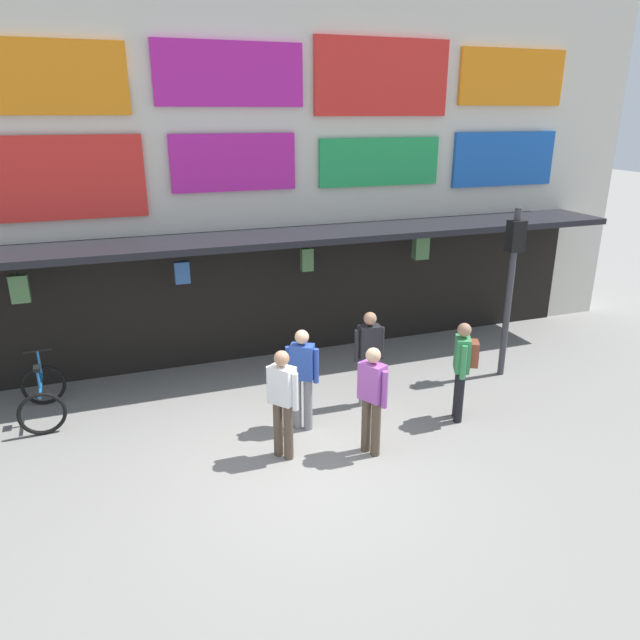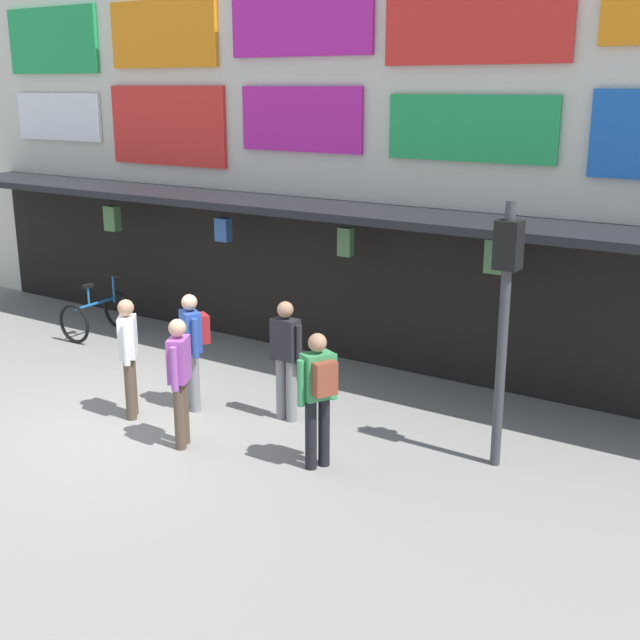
# 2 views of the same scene
# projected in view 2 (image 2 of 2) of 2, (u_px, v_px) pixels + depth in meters

# --- Properties ---
(ground_plane) EXTENTS (80.00, 80.00, 0.00)m
(ground_plane) POSITION_uv_depth(u_px,v_px,m) (136.00, 424.00, 11.21)
(ground_plane) COLOR gray
(shopfront) EXTENTS (18.00, 2.60, 8.00)m
(shopfront) POSITION_uv_depth(u_px,v_px,m) (322.00, 115.00, 13.79)
(shopfront) COLOR beige
(shopfront) RESTS_ON ground
(traffic_light_far) EXTENTS (0.29, 0.33, 3.20)m
(traffic_light_far) POSITION_uv_depth(u_px,v_px,m) (506.00, 293.00, 9.46)
(traffic_light_far) COLOR #38383D
(traffic_light_far) RESTS_ON ground
(bicycle_parked) EXTENTS (0.78, 1.20, 1.05)m
(bicycle_parked) POSITION_uv_depth(u_px,v_px,m) (97.00, 315.00, 15.11)
(bicycle_parked) COLOR black
(bicycle_parked) RESTS_ON ground
(pedestrian_in_white) EXTENTS (0.46, 0.49, 1.68)m
(pedestrian_in_white) POSITION_uv_depth(u_px,v_px,m) (318.00, 391.00, 9.68)
(pedestrian_in_white) COLOR black
(pedestrian_in_white) RESTS_ON ground
(pedestrian_in_green) EXTENTS (0.40, 0.43, 1.68)m
(pedestrian_in_green) POSITION_uv_depth(u_px,v_px,m) (129.00, 352.00, 11.21)
(pedestrian_in_green) COLOR brown
(pedestrian_in_green) RESTS_ON ground
(pedestrian_in_red) EXTENTS (0.53, 0.23, 1.68)m
(pedestrian_in_red) POSITION_uv_depth(u_px,v_px,m) (286.00, 354.00, 11.12)
(pedestrian_in_red) COLOR gray
(pedestrian_in_red) RESTS_ON ground
(pedestrian_in_purple) EXTENTS (0.48, 0.47, 1.68)m
(pedestrian_in_purple) POSITION_uv_depth(u_px,v_px,m) (193.00, 343.00, 11.49)
(pedestrian_in_purple) COLOR gray
(pedestrian_in_purple) RESTS_ON ground
(pedestrian_in_black) EXTENTS (0.36, 0.48, 1.68)m
(pedestrian_in_black) POSITION_uv_depth(u_px,v_px,m) (180.00, 376.00, 10.29)
(pedestrian_in_black) COLOR brown
(pedestrian_in_black) RESTS_ON ground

